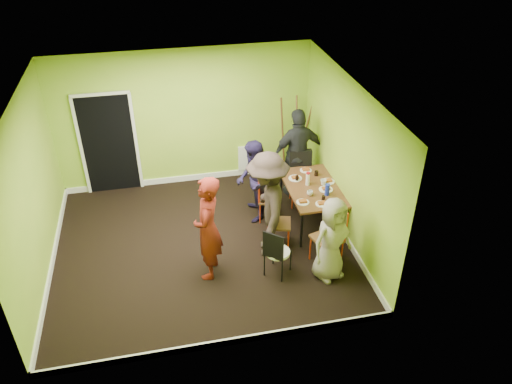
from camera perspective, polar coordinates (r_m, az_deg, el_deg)
ground at (r=8.78m, az=-6.10°, el=-6.10°), size 5.00×5.00×0.00m
room_walls at (r=8.23m, az=-6.70°, el=-0.57°), size 5.04×4.54×2.82m
dining_table at (r=8.98m, az=6.47°, el=0.30°), size 0.90×1.50×0.75m
chair_left_far at (r=9.10m, az=0.96°, el=-0.27°), size 0.45×0.44×0.93m
chair_left_near at (r=8.46m, az=2.14°, el=-3.09°), size 0.48×0.48×0.94m
chair_back_end at (r=9.59m, az=5.09°, el=2.97°), size 0.49×0.56×1.04m
chair_front_end at (r=8.06m, az=8.55°, el=-5.05°), size 0.54×0.54×1.04m
chair_bentwood at (r=7.85m, az=2.32°, el=-6.74°), size 0.49×0.49×0.90m
easel at (r=10.33m, az=4.46°, el=6.34°), size 0.73×0.69×1.83m
plate_near_left at (r=9.15m, az=4.51°, el=1.57°), size 0.25×0.25×0.01m
plate_near_right at (r=8.50m, az=5.37°, el=-1.18°), size 0.22×0.22×0.01m
plate_far_back at (r=9.42m, az=5.71°, el=2.49°), size 0.22×0.22×0.01m
plate_far_front at (r=8.49m, az=7.53°, el=-1.37°), size 0.22×0.22×0.01m
plate_wall_back at (r=9.13m, az=8.23°, el=1.20°), size 0.24×0.24×0.01m
plate_wall_front at (r=8.89m, az=8.00°, el=0.29°), size 0.25×0.25×0.01m
thermos at (r=8.94m, az=5.93°, el=1.46°), size 0.07×0.07×0.23m
blue_bottle at (r=8.70m, az=8.15°, el=0.27°), size 0.08×0.08×0.21m
orange_bottle at (r=9.10m, az=5.79°, el=1.52°), size 0.04×0.04×0.08m
glass_mid at (r=9.07m, az=4.70°, el=1.58°), size 0.06×0.06×0.10m
glass_back at (r=9.27m, az=6.91°, el=2.14°), size 0.07×0.07×0.09m
glass_front at (r=8.56m, az=7.71°, el=-0.74°), size 0.06×0.06×0.10m
cup_a at (r=8.69m, az=6.18°, el=-0.12°), size 0.11×0.11×0.08m
cup_b at (r=9.00m, az=7.71°, el=1.11°), size 0.11×0.11×0.10m
person_standing at (r=7.68m, az=-5.52°, el=-4.16°), size 0.58×0.73×1.77m
person_left_far at (r=8.99m, az=-0.32°, el=1.22°), size 0.67×0.82×1.56m
person_left_near at (r=8.08m, az=1.31°, el=-1.50°), size 0.89×1.30×1.86m
person_back_end at (r=9.66m, az=4.81°, el=4.40°), size 1.13×0.62×1.82m
person_front_end at (r=7.79m, az=8.64°, el=-5.38°), size 0.82×0.68×1.44m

